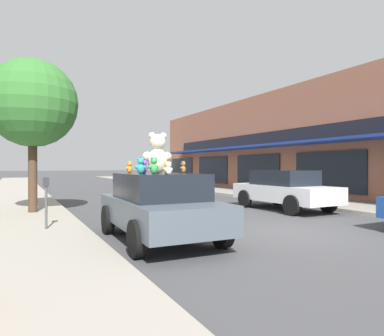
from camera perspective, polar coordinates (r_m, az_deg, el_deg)
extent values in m
plane|color=#424244|center=(9.13, 15.10, -10.32)|extent=(260.00, 260.00, 0.00)
cube|color=gray|center=(6.82, -27.03, -13.42)|extent=(3.17, 90.00, 0.14)
cube|color=#9E6047|center=(25.95, 28.38, 3.42)|extent=(15.46, 33.36, 6.21)
cube|color=navy|center=(19.52, 14.07, 3.77)|extent=(1.60, 28.02, 0.12)
cube|color=black|center=(20.06, 15.68, 5.25)|extent=(0.08, 26.69, 0.70)
cube|color=black|center=(18.06, 21.72, -0.61)|extent=(0.06, 4.23, 2.00)
cube|color=black|center=(22.11, 10.78, -0.42)|extent=(0.06, 4.23, 2.00)
cube|color=black|center=(26.71, 3.41, -0.29)|extent=(0.06, 4.23, 2.00)
cube|color=black|center=(31.62, -1.74, -0.20)|extent=(0.06, 4.23, 2.00)
cube|color=#4C5660|center=(7.85, -5.44, -7.27)|extent=(1.95, 4.07, 0.59)
cube|color=black|center=(7.79, -5.45, -3.03)|extent=(1.68, 2.26, 0.57)
cylinder|color=black|center=(8.83, -13.86, -8.35)|extent=(0.22, 0.71, 0.71)
cylinder|color=black|center=(9.37, -2.87, -7.84)|extent=(0.22, 0.71, 0.71)
cylinder|color=black|center=(6.45, -9.22, -11.58)|extent=(0.22, 0.71, 0.71)
cylinder|color=black|center=(7.16, 5.02, -10.38)|extent=(0.22, 0.71, 0.71)
ellipsoid|color=beige|center=(7.89, -5.75, 1.21)|extent=(0.49, 0.43, 0.58)
sphere|color=beige|center=(7.90, -5.75, 4.32)|extent=(0.41, 0.41, 0.37)
sphere|color=beige|center=(7.95, -4.82, 5.34)|extent=(0.17, 0.17, 0.16)
sphere|color=beige|center=(7.88, -6.69, 5.38)|extent=(0.17, 0.17, 0.16)
sphere|color=white|center=(8.05, -6.03, 4.09)|extent=(0.16, 0.16, 0.14)
sphere|color=beige|center=(7.98, -4.18, 1.93)|extent=(0.24, 0.24, 0.21)
sphere|color=beige|center=(7.87, -7.47, 1.95)|extent=(0.24, 0.24, 0.21)
ellipsoid|color=teal|center=(7.58, -8.54, -0.13)|extent=(0.17, 0.15, 0.22)
sphere|color=teal|center=(7.58, -8.54, 1.09)|extent=(0.15, 0.15, 0.14)
sphere|color=teal|center=(7.60, -8.18, 1.50)|extent=(0.06, 0.06, 0.06)
sphere|color=teal|center=(7.57, -8.90, 1.50)|extent=(0.06, 0.06, 0.06)
sphere|color=#47CDC6|center=(7.64, -8.66, 1.02)|extent=(0.06, 0.06, 0.05)
sphere|color=teal|center=(7.62, -7.93, 0.16)|extent=(0.08, 0.08, 0.08)
sphere|color=teal|center=(7.57, -9.21, 0.16)|extent=(0.08, 0.08, 0.08)
ellipsoid|color=blue|center=(8.10, -4.16, -0.25)|extent=(0.18, 0.18, 0.18)
sphere|color=blue|center=(8.10, -4.16, 0.68)|extent=(0.16, 0.16, 0.11)
sphere|color=blue|center=(8.14, -4.02, 0.99)|extent=(0.07, 0.07, 0.05)
sphere|color=blue|center=(8.07, -4.29, 0.99)|extent=(0.07, 0.07, 0.05)
sphere|color=#548DFF|center=(8.13, -4.45, 0.63)|extent=(0.06, 0.06, 0.04)
sphere|color=blue|center=(8.17, -3.98, -0.03)|extent=(0.09, 0.09, 0.07)
sphere|color=blue|center=(8.04, -4.46, -0.03)|extent=(0.09, 0.09, 0.07)
ellipsoid|color=purple|center=(7.77, -7.98, -0.22)|extent=(0.18, 0.17, 0.19)
sphere|color=purple|center=(7.77, -7.98, 0.84)|extent=(0.16, 0.16, 0.12)
sphere|color=purple|center=(7.79, -7.73, 1.19)|extent=(0.07, 0.07, 0.05)
sphere|color=purple|center=(7.74, -8.24, 1.20)|extent=(0.07, 0.07, 0.05)
sphere|color=#BA67ED|center=(7.81, -8.22, 0.78)|extent=(0.06, 0.06, 0.05)
sphere|color=purple|center=(7.82, -7.58, 0.04)|extent=(0.09, 0.09, 0.07)
sphere|color=purple|center=(7.73, -8.49, 0.03)|extent=(0.09, 0.09, 0.07)
ellipsoid|color=orange|center=(8.29, -10.37, -0.26)|extent=(0.17, 0.17, 0.17)
sphere|color=orange|center=(8.29, -10.37, 0.63)|extent=(0.15, 0.15, 0.11)
sphere|color=orange|center=(8.32, -10.21, 0.92)|extent=(0.06, 0.06, 0.05)
sphere|color=orange|center=(8.26, -10.53, 0.92)|extent=(0.06, 0.06, 0.05)
sphere|color=#FFBA41|center=(8.32, -10.63, 0.58)|extent=(0.06, 0.06, 0.04)
sphere|color=orange|center=(8.35, -10.14, -0.04)|extent=(0.09, 0.09, 0.06)
sphere|color=orange|center=(8.24, -10.71, -0.05)|extent=(0.09, 0.09, 0.06)
ellipsoid|color=yellow|center=(6.97, -4.22, -0.38)|extent=(0.16, 0.17, 0.17)
sphere|color=yellow|center=(6.97, -4.22, 0.63)|extent=(0.15, 0.15, 0.11)
sphere|color=yellow|center=(6.94, -3.96, 0.98)|extent=(0.06, 0.06, 0.04)
sphere|color=yellow|center=(6.99, -4.47, 0.97)|extent=(0.06, 0.06, 0.04)
sphere|color=#FFFF4D|center=(7.00, -4.01, 0.58)|extent=(0.06, 0.06, 0.04)
sphere|color=yellow|center=(6.94, -3.72, -0.14)|extent=(0.08, 0.08, 0.06)
sphere|color=yellow|center=(7.01, -4.62, -0.14)|extent=(0.08, 0.08, 0.06)
ellipsoid|color=green|center=(7.22, -6.37, -0.13)|extent=(0.21, 0.20, 0.23)
sphere|color=green|center=(7.22, -6.37, 1.19)|extent=(0.18, 0.18, 0.14)
sphere|color=green|center=(7.25, -6.07, 1.63)|extent=(0.08, 0.08, 0.06)
sphere|color=green|center=(7.19, -6.68, 1.64)|extent=(0.08, 0.08, 0.06)
sphere|color=#5ADA6D|center=(7.26, -6.69, 1.12)|extent=(0.07, 0.07, 0.05)
sphere|color=green|center=(7.29, -5.91, 0.19)|extent=(0.11, 0.11, 0.08)
sphere|color=green|center=(7.17, -6.98, 0.18)|extent=(0.11, 0.11, 0.08)
ellipsoid|color=white|center=(6.80, -3.91, -0.45)|extent=(0.12, 0.10, 0.15)
sphere|color=white|center=(6.80, -3.91, 0.51)|extent=(0.10, 0.10, 0.10)
sphere|color=white|center=(6.81, -3.64, 0.83)|extent=(0.04, 0.04, 0.04)
sphere|color=white|center=(6.78, -4.18, 0.83)|extent=(0.04, 0.04, 0.04)
sphere|color=white|center=(6.84, -4.05, 0.46)|extent=(0.04, 0.04, 0.04)
sphere|color=white|center=(6.83, -3.46, -0.22)|extent=(0.06, 0.06, 0.06)
sphere|color=white|center=(6.78, -4.42, -0.23)|extent=(0.06, 0.06, 0.06)
ellipsoid|color=black|center=(7.95, -8.37, -0.10)|extent=(0.19, 0.17, 0.22)
sphere|color=black|center=(7.95, -8.37, 1.07)|extent=(0.16, 0.16, 0.14)
sphere|color=black|center=(7.98, -8.04, 1.47)|extent=(0.07, 0.07, 0.06)
sphere|color=black|center=(7.93, -8.69, 1.47)|extent=(0.07, 0.07, 0.06)
sphere|color=#3A3A3D|center=(8.00, -8.56, 1.01)|extent=(0.06, 0.06, 0.05)
sphere|color=black|center=(8.00, -7.84, 0.18)|extent=(0.09, 0.09, 0.08)
sphere|color=black|center=(7.92, -8.98, 0.18)|extent=(0.09, 0.09, 0.08)
ellipsoid|color=olive|center=(8.23, -1.47, -0.23)|extent=(0.18, 0.18, 0.18)
sphere|color=olive|center=(8.23, -1.47, 0.69)|extent=(0.16, 0.16, 0.11)
sphere|color=olive|center=(8.27, -1.36, 1.00)|extent=(0.07, 0.07, 0.05)
sphere|color=olive|center=(8.19, -1.59, 1.01)|extent=(0.07, 0.07, 0.05)
sphere|color=tan|center=(8.25, -1.78, 0.65)|extent=(0.06, 0.06, 0.04)
sphere|color=olive|center=(8.30, -1.33, -0.01)|extent=(0.09, 0.09, 0.07)
sphere|color=olive|center=(8.17, -1.75, -0.01)|extent=(0.09, 0.09, 0.07)
cube|color=silver|center=(13.65, 15.07, -4.02)|extent=(1.76, 4.34, 0.60)
cube|color=black|center=(13.62, 15.07, -1.57)|extent=(1.55, 2.29, 0.57)
cylinder|color=black|center=(14.17, 8.79, -5.07)|extent=(0.20, 0.71, 0.71)
cylinder|color=black|center=(15.25, 14.06, -4.69)|extent=(0.20, 0.71, 0.71)
cylinder|color=black|center=(12.12, 16.33, -6.00)|extent=(0.20, 0.71, 0.71)
cylinder|color=black|center=(13.36, 21.73, -5.42)|extent=(0.20, 0.71, 0.71)
cylinder|color=#473323|center=(12.70, -25.02, -1.25)|extent=(0.29, 0.29, 2.42)
sphere|color=#33702D|center=(12.88, -25.04, 9.78)|extent=(2.96, 2.96, 2.96)
cylinder|color=#4C4C51|center=(9.21, -23.14, -6.09)|extent=(0.06, 0.06, 1.05)
cube|color=#2D2D33|center=(9.16, -23.14, -2.14)|extent=(0.14, 0.10, 0.22)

